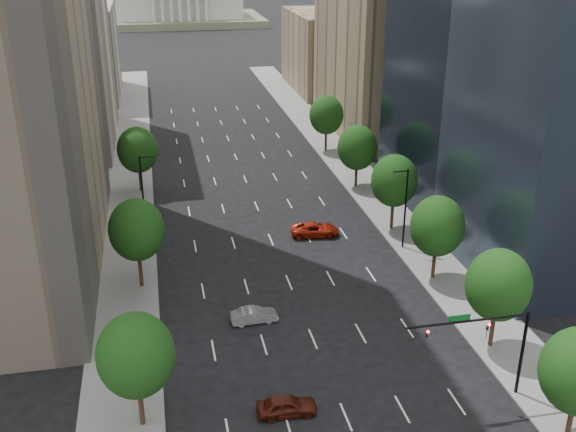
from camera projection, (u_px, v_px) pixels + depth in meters
sidewalk_left at (127, 251)px, 71.38m from camera, size 6.00×200.00×0.15m
sidewalk_right at (404, 228)px, 77.07m from camera, size 6.00×200.00×0.15m
midrise_cream_left at (57, 31)px, 101.55m from camera, size 14.00×30.00×35.00m
filler_left at (81, 52)px, 134.62m from camera, size 14.00×26.00×18.00m
parking_tan_right at (378, 40)px, 109.01m from camera, size 14.00×30.00×30.00m
filler_right at (326, 51)px, 141.49m from camera, size 14.00×26.00×16.00m
tree_right_1 at (498, 285)px, 52.94m from camera, size 5.20×5.20×8.75m
tree_right_2 at (437, 226)px, 63.81m from camera, size 5.20×5.20×8.61m
tree_right_3 at (394, 181)px, 74.51m from camera, size 5.20×5.20×8.89m
tree_right_4 at (357, 148)px, 87.30m from camera, size 5.20×5.20×8.46m
tree_right_5 at (326, 115)px, 101.61m from camera, size 5.20×5.20×8.75m
tree_left_0 at (136, 355)px, 44.20m from camera, size 5.20×5.20×8.75m
tree_left_1 at (137, 230)px, 62.13m from camera, size 5.20×5.20×8.97m
tree_left_2 at (138, 150)px, 85.68m from camera, size 5.20×5.20×8.68m
streetlight_rn at (405, 207)px, 70.32m from camera, size 1.70×0.20×9.00m
streetlight_ln at (143, 192)px, 74.39m from camera, size 1.70×0.20×9.00m
traffic_signal at (493, 338)px, 47.12m from camera, size 9.12×0.40×7.38m
foothills at (201, 17)px, 581.55m from camera, size 720.00×413.00×263.00m
car_maroon at (287, 406)px, 47.21m from camera, size 4.32×1.88×1.45m
car_silver at (254, 315)px, 58.41m from camera, size 4.14×1.62×1.34m
car_red_far at (315, 229)px, 74.96m from camera, size 5.62×3.05×1.49m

